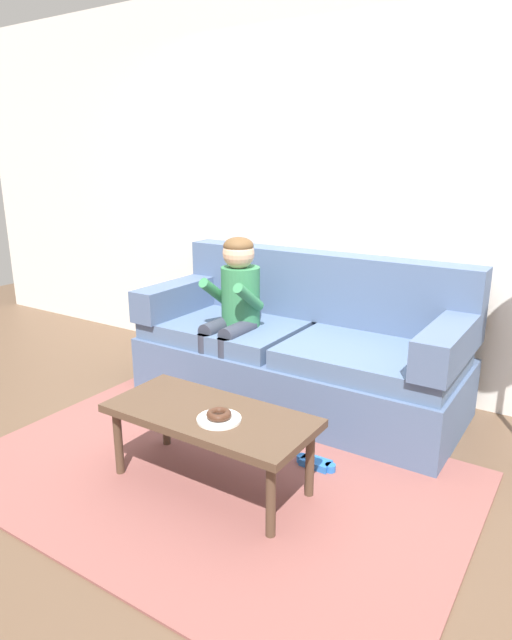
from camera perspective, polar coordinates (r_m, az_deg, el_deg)
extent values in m
plane|color=brown|center=(3.15, -1.91, -13.92)|extent=(10.00, 10.00, 0.00)
cube|color=silver|center=(3.95, 9.88, 13.47)|extent=(8.00, 0.10, 2.80)
cube|color=brown|center=(2.97, -4.77, -15.83)|extent=(2.56, 1.69, 0.01)
cube|color=slate|center=(3.71, 4.21, -5.77)|extent=(2.15, 0.90, 0.38)
cube|color=slate|center=(3.85, -3.08, -0.92)|extent=(1.03, 0.74, 0.12)
cube|color=slate|center=(3.37, 11.92, -3.87)|extent=(1.03, 0.74, 0.12)
cube|color=slate|center=(3.84, 6.91, 3.50)|extent=(2.15, 0.20, 0.47)
cube|color=slate|center=(4.11, -7.65, 2.51)|extent=(0.20, 0.90, 0.22)
cube|color=slate|center=(3.24, 19.61, -2.12)|extent=(0.20, 0.90, 0.22)
cube|color=#4C3828|center=(2.72, -4.83, -9.87)|extent=(1.04, 0.48, 0.04)
cylinder|color=#4C3828|center=(2.97, -14.13, -12.29)|extent=(0.04, 0.04, 0.37)
cylinder|color=#4C3828|center=(2.47, 1.55, -18.33)|extent=(0.04, 0.04, 0.37)
cylinder|color=#4C3828|center=(3.20, -9.38, -9.86)|extent=(0.04, 0.04, 0.37)
cylinder|color=#4C3828|center=(2.73, 5.63, -14.62)|extent=(0.04, 0.04, 0.37)
cylinder|color=#337A4C|center=(3.68, -1.61, 2.46)|extent=(0.26, 0.26, 0.40)
sphere|color=#DBAD89|center=(3.60, -1.83, 6.98)|extent=(0.21, 0.21, 0.21)
ellipsoid|color=brown|center=(3.60, -1.84, 7.72)|extent=(0.20, 0.20, 0.12)
cylinder|color=#333847|center=(3.66, -3.95, -0.74)|extent=(0.11, 0.30, 0.11)
cylinder|color=#333847|center=(3.62, -5.30, -4.81)|extent=(0.09, 0.09, 0.44)
cube|color=black|center=(3.69, -5.68, -8.66)|extent=(0.10, 0.20, 0.06)
cylinder|color=#337A4C|center=(3.67, -4.30, 2.93)|extent=(0.07, 0.29, 0.23)
cylinder|color=#333847|center=(3.57, -1.89, -1.16)|extent=(0.11, 0.30, 0.11)
cylinder|color=#333847|center=(3.53, -3.25, -5.33)|extent=(0.09, 0.09, 0.44)
cube|color=black|center=(3.60, -3.66, -9.28)|extent=(0.10, 0.20, 0.06)
cylinder|color=#337A4C|center=(3.51, -0.76, 2.38)|extent=(0.07, 0.29, 0.23)
cylinder|color=white|center=(2.62, -3.87, -10.27)|extent=(0.21, 0.21, 0.01)
torus|color=#422619|center=(2.61, -3.88, -9.78)|extent=(0.16, 0.16, 0.04)
cube|color=blue|center=(3.04, 6.24, -14.68)|extent=(0.16, 0.09, 0.05)
cylinder|color=blue|center=(3.07, 4.78, -14.27)|extent=(0.06, 0.06, 0.05)
cylinder|color=blue|center=(3.01, 7.74, -15.10)|extent=(0.06, 0.06, 0.05)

